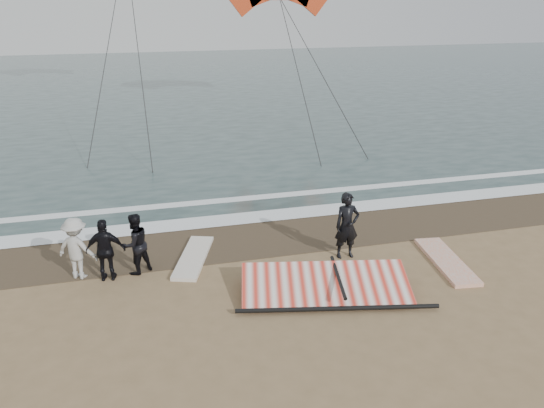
# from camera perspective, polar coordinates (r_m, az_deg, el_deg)

# --- Properties ---
(ground) EXTENTS (120.00, 120.00, 0.00)m
(ground) POSITION_cam_1_polar(r_m,az_deg,el_deg) (11.97, 6.39, -12.07)
(ground) COLOR #8C704C
(ground) RESTS_ON ground
(sea) EXTENTS (120.00, 54.00, 0.02)m
(sea) POSITION_cam_1_polar(r_m,az_deg,el_deg) (42.93, -9.63, 12.46)
(sea) COLOR #233838
(sea) RESTS_ON ground
(wet_sand) EXTENTS (120.00, 2.80, 0.01)m
(wet_sand) POSITION_cam_1_polar(r_m,az_deg,el_deg) (15.71, 0.62, -3.27)
(wet_sand) COLOR #4C3D2B
(wet_sand) RESTS_ON ground
(foam_near) EXTENTS (120.00, 0.90, 0.01)m
(foam_near) POSITION_cam_1_polar(r_m,az_deg,el_deg) (16.94, -0.62, -1.28)
(foam_near) COLOR white
(foam_near) RESTS_ON sea
(foam_far) EXTENTS (120.00, 0.45, 0.01)m
(foam_far) POSITION_cam_1_polar(r_m,az_deg,el_deg) (18.48, -1.90, 0.71)
(foam_far) COLOR white
(foam_far) RESTS_ON sea
(man_main) EXTENTS (0.67, 0.44, 1.82)m
(man_main) POSITION_cam_1_polar(r_m,az_deg,el_deg) (14.19, 8.06, -2.32)
(man_main) COLOR black
(man_main) RESTS_ON ground
(board_white) EXTENTS (1.06, 2.70, 0.10)m
(board_white) POSITION_cam_1_polar(r_m,az_deg,el_deg) (14.83, 18.24, -5.84)
(board_white) COLOR silver
(board_white) RESTS_ON ground
(board_cream) EXTENTS (1.41, 2.53, 0.10)m
(board_cream) POSITION_cam_1_polar(r_m,az_deg,el_deg) (14.43, -8.44, -5.69)
(board_cream) COLOR silver
(board_cream) RESTS_ON ground
(trio_cluster) EXTENTS (2.49, 1.07, 1.61)m
(trio_cluster) POSITION_cam_1_polar(r_m,az_deg,el_deg) (13.77, -17.71, -4.46)
(trio_cluster) COLOR black
(trio_cluster) RESTS_ON ground
(sail_rig) EXTENTS (4.49, 2.49, 0.51)m
(sail_rig) POSITION_cam_1_polar(r_m,az_deg,el_deg) (12.76, 5.31, -8.68)
(sail_rig) COLOR black
(sail_rig) RESTS_ON ground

